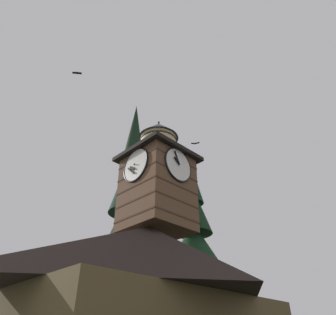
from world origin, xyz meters
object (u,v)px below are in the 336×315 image
(clock_tower, at_px, (158,179))
(flying_bird_high, at_px, (77,73))
(pine_tree_aside, at_px, (195,272))
(building_main, at_px, (147,299))
(pine_tree_behind, at_px, (127,245))
(moon, at_px, (64,275))
(flying_bird_low, at_px, (195,143))

(clock_tower, height_order, flying_bird_high, flying_bird_high)
(flying_bird_high, bearing_deg, clock_tower, 157.50)
(pine_tree_aside, distance_m, flying_bird_high, 16.56)
(building_main, distance_m, pine_tree_aside, 9.46)
(building_main, relative_size, pine_tree_behind, 0.60)
(clock_tower, distance_m, moon, 38.26)
(pine_tree_behind, distance_m, pine_tree_aside, 5.64)
(flying_bird_low, bearing_deg, pine_tree_aside, -126.88)
(building_main, height_order, flying_bird_high, flying_bird_high)
(pine_tree_aside, relative_size, moon, 7.59)
(building_main, relative_size, moon, 5.85)
(flying_bird_high, relative_size, flying_bird_low, 0.83)
(clock_tower, bearing_deg, moon, -110.09)
(clock_tower, xyz_separation_m, flying_bird_high, (5.40, -2.24, 6.81))
(clock_tower, height_order, flying_bird_low, flying_bird_low)
(clock_tower, bearing_deg, pine_tree_behind, -110.54)
(pine_tree_behind, distance_m, flying_bird_low, 10.22)
(pine_tree_aside, bearing_deg, building_main, 25.74)
(pine_tree_behind, distance_m, moon, 32.92)
(clock_tower, distance_m, flying_bird_low, 8.62)
(building_main, height_order, clock_tower, clock_tower)
(building_main, relative_size, flying_bird_low, 18.37)
(moon, height_order, flying_bird_low, flying_bird_low)
(clock_tower, xyz_separation_m, moon, (-13.13, -35.91, 1.18))
(building_main, distance_m, flying_bird_high, 14.61)
(building_main, distance_m, pine_tree_behind, 7.66)
(pine_tree_behind, bearing_deg, pine_tree_aside, 161.38)
(pine_tree_aside, bearing_deg, flying_bird_low, 53.12)
(pine_tree_behind, xyz_separation_m, flying_bird_low, (-3.82, 3.57, 8.78))
(building_main, xyz_separation_m, pine_tree_aside, (-8.11, -3.91, 2.90))
(building_main, xyz_separation_m, clock_tower, (-0.98, -0.48, 6.85))
(clock_tower, height_order, pine_tree_behind, pine_tree_behind)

